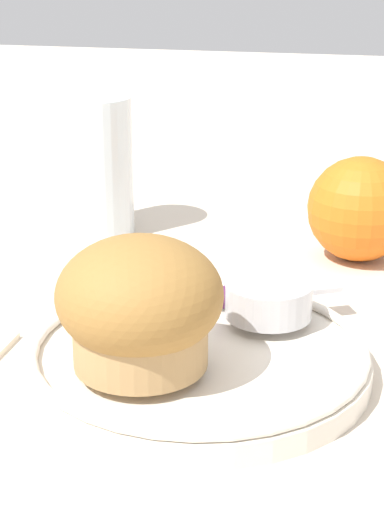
# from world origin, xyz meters

# --- Properties ---
(ground_plane) EXTENTS (3.00, 3.00, 0.00)m
(ground_plane) POSITION_xyz_m (0.00, 0.00, 0.00)
(ground_plane) COLOR beige
(plate) EXTENTS (0.20, 0.20, 0.02)m
(plate) POSITION_xyz_m (-0.02, 0.00, 0.01)
(plate) COLOR silver
(plate) RESTS_ON ground_plane
(muffin) EXTENTS (0.09, 0.09, 0.07)m
(muffin) POSITION_xyz_m (-0.04, -0.03, 0.06)
(muffin) COLOR tan
(muffin) RESTS_ON plate
(cream_ramekin) EXTENTS (0.05, 0.05, 0.02)m
(cream_ramekin) POSITION_xyz_m (0.02, 0.05, 0.03)
(cream_ramekin) COLOR silver
(cream_ramekin) RESTS_ON plate
(berry_pair) EXTENTS (0.03, 0.02, 0.02)m
(berry_pair) POSITION_xyz_m (-0.00, 0.05, 0.03)
(berry_pair) COLOR #4C194C
(berry_pair) RESTS_ON plate
(butter_knife) EXTENTS (0.17, 0.10, 0.00)m
(butter_knife) POSITION_xyz_m (-0.03, 0.06, 0.02)
(butter_knife) COLOR silver
(butter_knife) RESTS_ON plate
(orange_fruit) EXTENTS (0.08, 0.08, 0.08)m
(orange_fruit) POSITION_xyz_m (0.06, 0.22, 0.04)
(orange_fruit) COLOR orange
(orange_fruit) RESTS_ON ground_plane
(juice_glass) EXTENTS (0.07, 0.07, 0.12)m
(juice_glass) POSITION_xyz_m (-0.16, 0.23, 0.06)
(juice_glass) COLOR silver
(juice_glass) RESTS_ON ground_plane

